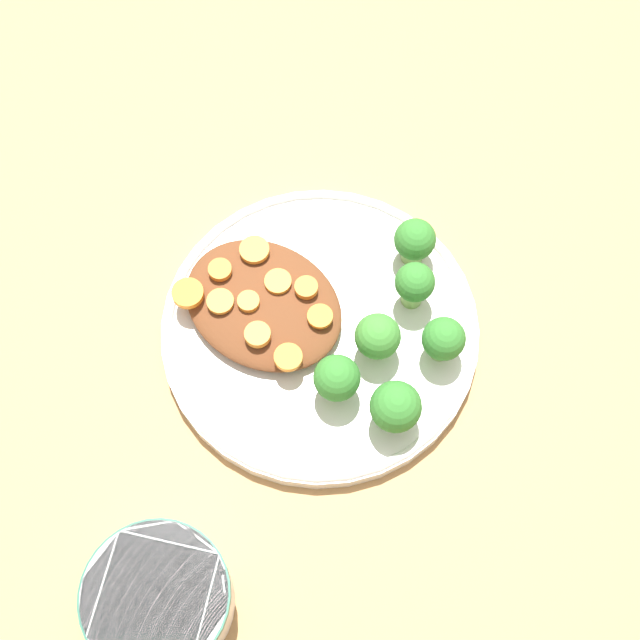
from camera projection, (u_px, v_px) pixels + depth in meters
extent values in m
plane|color=tan|center=(320.00, 334.00, 0.76)|extent=(4.00, 4.00, 0.00)
cylinder|color=silver|center=(320.00, 331.00, 0.75)|extent=(0.27, 0.27, 0.02)
torus|color=silver|center=(320.00, 327.00, 0.74)|extent=(0.26, 0.26, 0.01)
cylinder|color=silver|center=(160.00, 599.00, 0.65)|extent=(0.10, 0.10, 0.06)
cylinder|color=#235B47|center=(155.00, 596.00, 0.62)|extent=(0.11, 0.11, 0.01)
cylinder|color=white|center=(156.00, 597.00, 0.63)|extent=(0.09, 0.09, 0.01)
ellipsoid|color=brown|center=(263.00, 304.00, 0.74)|extent=(0.14, 0.11, 0.02)
cylinder|color=#7FA85B|center=(394.00, 415.00, 0.70)|extent=(0.01, 0.01, 0.02)
sphere|color=#337A2D|center=(396.00, 407.00, 0.68)|extent=(0.04, 0.04, 0.04)
cylinder|color=#759E51|center=(412.00, 293.00, 0.74)|extent=(0.02, 0.02, 0.02)
sphere|color=#337A2D|center=(415.00, 282.00, 0.72)|extent=(0.03, 0.03, 0.03)
cylinder|color=#759E51|center=(376.00, 346.00, 0.73)|extent=(0.01, 0.01, 0.02)
sphere|color=#3D8433|center=(378.00, 336.00, 0.71)|extent=(0.04, 0.04, 0.04)
cylinder|color=#759E51|center=(336.00, 387.00, 0.71)|extent=(0.01, 0.01, 0.02)
sphere|color=#337A2D|center=(337.00, 378.00, 0.69)|extent=(0.04, 0.04, 0.04)
cylinder|color=#7FA85B|center=(413.00, 251.00, 0.76)|extent=(0.02, 0.02, 0.02)
sphere|color=#337A2D|center=(415.00, 239.00, 0.74)|extent=(0.04, 0.04, 0.04)
cylinder|color=#7FA85B|center=(440.00, 348.00, 0.72)|extent=(0.02, 0.02, 0.02)
sphere|color=#337A2D|center=(444.00, 339.00, 0.71)|extent=(0.04, 0.04, 0.04)
cylinder|color=orange|center=(321.00, 318.00, 0.72)|extent=(0.02, 0.02, 0.00)
cylinder|color=orange|center=(278.00, 281.00, 0.74)|extent=(0.02, 0.02, 0.00)
cylinder|color=orange|center=(292.00, 360.00, 0.71)|extent=(0.02, 0.02, 0.01)
cylinder|color=orange|center=(220.00, 270.00, 0.74)|extent=(0.02, 0.02, 0.01)
cylinder|color=orange|center=(220.00, 301.00, 0.73)|extent=(0.02, 0.02, 0.00)
cylinder|color=orange|center=(258.00, 335.00, 0.72)|extent=(0.02, 0.02, 0.01)
cylinder|color=orange|center=(188.00, 293.00, 0.73)|extent=(0.03, 0.03, 0.01)
cylinder|color=orange|center=(306.00, 288.00, 0.73)|extent=(0.02, 0.02, 0.01)
cylinder|color=orange|center=(254.00, 250.00, 0.75)|extent=(0.03, 0.03, 0.00)
cylinder|color=orange|center=(248.00, 301.00, 0.73)|extent=(0.02, 0.02, 0.01)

